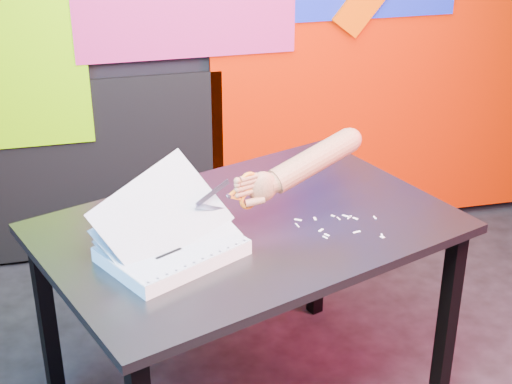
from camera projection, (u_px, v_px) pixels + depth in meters
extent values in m
cube|color=red|center=(380.00, 65.00, 3.63)|extent=(1.60, 0.02, 1.60)
cube|color=black|center=(81.00, 171.00, 3.53)|extent=(1.30, 0.02, 0.85)
cube|color=black|center=(48.00, 329.00, 2.61)|extent=(0.06, 0.06, 0.72)
cube|color=black|center=(447.00, 323.00, 2.64)|extent=(0.06, 0.06, 0.72)
cube|color=black|center=(317.00, 237.00, 3.17)|extent=(0.06, 0.06, 0.72)
cube|color=black|center=(248.00, 228.00, 2.46)|extent=(1.47, 1.22, 0.03)
cube|color=silver|center=(172.00, 251.00, 2.26)|extent=(0.46, 0.42, 0.04)
cube|color=silver|center=(172.00, 244.00, 2.25)|extent=(0.46, 0.42, 0.00)
cube|color=silver|center=(172.00, 242.00, 2.25)|extent=(0.45, 0.40, 0.11)
cube|color=silver|center=(167.00, 233.00, 2.25)|extent=(0.45, 0.37, 0.20)
cube|color=silver|center=(162.00, 217.00, 2.24)|extent=(0.44, 0.33, 0.28)
cylinder|color=#25262D|center=(148.00, 282.00, 2.07)|extent=(0.01, 0.01, 0.00)
cylinder|color=#25262D|center=(158.00, 278.00, 2.09)|extent=(0.01, 0.01, 0.00)
cylinder|color=#25262D|center=(167.00, 274.00, 2.11)|extent=(0.01, 0.01, 0.00)
cylinder|color=#25262D|center=(176.00, 270.00, 2.12)|extent=(0.01, 0.01, 0.00)
cylinder|color=#25262D|center=(185.00, 266.00, 2.14)|extent=(0.01, 0.01, 0.00)
cylinder|color=#25262D|center=(194.00, 262.00, 2.16)|extent=(0.01, 0.01, 0.00)
cylinder|color=#25262D|center=(203.00, 259.00, 2.18)|extent=(0.01, 0.01, 0.00)
cylinder|color=#25262D|center=(211.00, 255.00, 2.20)|extent=(0.01, 0.01, 0.00)
cylinder|color=#25262D|center=(220.00, 251.00, 2.21)|extent=(0.01, 0.01, 0.00)
cylinder|color=#25262D|center=(228.00, 248.00, 2.23)|extent=(0.01, 0.01, 0.00)
cylinder|color=#25262D|center=(236.00, 244.00, 2.25)|extent=(0.01, 0.01, 0.00)
cylinder|color=#25262D|center=(244.00, 241.00, 2.27)|extent=(0.01, 0.01, 0.00)
cylinder|color=#25262D|center=(98.00, 247.00, 2.24)|extent=(0.01, 0.01, 0.00)
cylinder|color=#25262D|center=(107.00, 243.00, 2.26)|extent=(0.01, 0.01, 0.00)
cylinder|color=#25262D|center=(117.00, 240.00, 2.27)|extent=(0.01, 0.01, 0.00)
cylinder|color=#25262D|center=(125.00, 236.00, 2.29)|extent=(0.01, 0.01, 0.00)
cylinder|color=#25262D|center=(134.00, 233.00, 2.31)|extent=(0.01, 0.01, 0.00)
cylinder|color=#25262D|center=(143.00, 230.00, 2.33)|extent=(0.01, 0.01, 0.00)
cylinder|color=#25262D|center=(151.00, 226.00, 2.35)|extent=(0.01, 0.01, 0.00)
cylinder|color=#25262D|center=(160.00, 223.00, 2.36)|extent=(0.01, 0.01, 0.00)
cylinder|color=#25262D|center=(168.00, 220.00, 2.38)|extent=(0.01, 0.01, 0.00)
cylinder|color=#25262D|center=(176.00, 217.00, 2.40)|extent=(0.01, 0.01, 0.00)
cylinder|color=#25262D|center=(184.00, 214.00, 2.42)|extent=(0.01, 0.01, 0.00)
cylinder|color=#25262D|center=(192.00, 211.00, 2.44)|extent=(0.01, 0.01, 0.00)
cube|color=black|center=(137.00, 247.00, 2.23)|extent=(0.07, 0.04, 0.00)
cube|color=black|center=(171.00, 237.00, 2.28)|extent=(0.05, 0.03, 0.00)
cube|color=black|center=(169.00, 253.00, 2.20)|extent=(0.08, 0.05, 0.00)
cube|color=silver|center=(212.00, 193.00, 2.29)|extent=(0.11, 0.04, 0.06)
cube|color=silver|center=(213.00, 208.00, 2.31)|extent=(0.11, 0.04, 0.06)
cylinder|color=silver|center=(229.00, 196.00, 2.33)|extent=(0.02, 0.01, 0.01)
cube|color=#CD6215|center=(234.00, 198.00, 2.34)|extent=(0.04, 0.02, 0.03)
cube|color=#CD6215|center=(234.00, 192.00, 2.33)|extent=(0.04, 0.02, 0.03)
torus|color=#CD6215|center=(248.00, 182.00, 2.35)|extent=(0.06, 0.03, 0.06)
torus|color=#CD6215|center=(249.00, 200.00, 2.38)|extent=(0.06, 0.03, 0.06)
ellipsoid|color=#B9714A|center=(262.00, 187.00, 2.39)|extent=(0.10, 0.06, 0.10)
cylinder|color=#B9714A|center=(249.00, 192.00, 2.36)|extent=(0.08, 0.04, 0.02)
cylinder|color=#B9714A|center=(249.00, 187.00, 2.36)|extent=(0.07, 0.04, 0.02)
cylinder|color=#B9714A|center=(248.00, 182.00, 2.35)|extent=(0.07, 0.04, 0.02)
cylinder|color=#B9714A|center=(248.00, 178.00, 2.34)|extent=(0.06, 0.04, 0.02)
cylinder|color=#B9714A|center=(255.00, 202.00, 2.38)|extent=(0.06, 0.03, 0.03)
cylinder|color=#B9714A|center=(275.00, 182.00, 2.41)|extent=(0.08, 0.08, 0.07)
cylinder|color=#B9714A|center=(314.00, 160.00, 2.46)|extent=(0.32, 0.18, 0.16)
sphere|color=#B9714A|center=(350.00, 140.00, 2.51)|extent=(0.08, 0.08, 0.08)
cube|color=silver|center=(297.00, 225.00, 2.45)|extent=(0.01, 0.03, 0.00)
cube|color=silver|center=(349.00, 217.00, 2.49)|extent=(0.02, 0.02, 0.00)
cube|color=silver|center=(375.00, 217.00, 2.49)|extent=(0.01, 0.02, 0.00)
cube|color=silver|center=(347.00, 216.00, 2.50)|extent=(0.03, 0.03, 0.00)
cube|color=silver|center=(355.00, 218.00, 2.49)|extent=(0.02, 0.02, 0.00)
cube|color=silver|center=(382.00, 235.00, 2.39)|extent=(0.01, 0.01, 0.00)
cube|color=silver|center=(357.00, 232.00, 2.41)|extent=(0.03, 0.01, 0.00)
cube|color=silver|center=(333.00, 216.00, 2.50)|extent=(0.01, 0.01, 0.00)
cube|color=silver|center=(339.00, 218.00, 2.49)|extent=(0.01, 0.02, 0.00)
cube|color=silver|center=(321.00, 230.00, 2.42)|extent=(0.02, 0.02, 0.00)
cube|color=silver|center=(382.00, 237.00, 2.38)|extent=(0.02, 0.02, 0.00)
cube|color=silver|center=(315.00, 219.00, 2.49)|extent=(0.01, 0.02, 0.00)
cube|color=silver|center=(298.00, 220.00, 2.48)|extent=(0.02, 0.02, 0.00)
cube|color=silver|center=(325.00, 237.00, 2.38)|extent=(0.01, 0.02, 0.00)
cube|color=silver|center=(327.00, 235.00, 2.39)|extent=(0.02, 0.02, 0.00)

